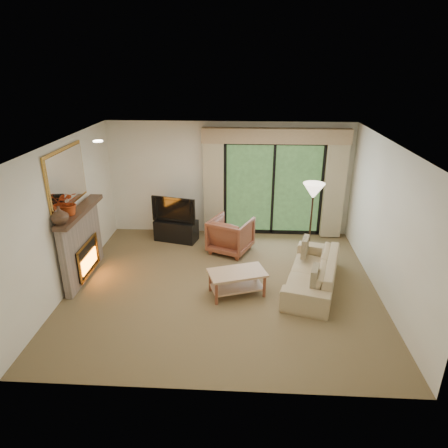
# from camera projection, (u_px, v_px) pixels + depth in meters

# --- Properties ---
(floor) EXTENTS (5.50, 5.50, 0.00)m
(floor) POSITION_uv_depth(u_px,v_px,m) (223.00, 286.00, 7.30)
(floor) COLOR brown
(floor) RESTS_ON ground
(ceiling) EXTENTS (5.50, 5.50, 0.00)m
(ceiling) POSITION_uv_depth(u_px,v_px,m) (223.00, 144.00, 6.31)
(ceiling) COLOR silver
(ceiling) RESTS_ON ground
(wall_back) EXTENTS (5.00, 0.00, 5.00)m
(wall_back) POSITION_uv_depth(u_px,v_px,m) (229.00, 179.00, 9.11)
(wall_back) COLOR white
(wall_back) RESTS_ON ground
(wall_front) EXTENTS (5.00, 0.00, 5.00)m
(wall_front) POSITION_uv_depth(u_px,v_px,m) (210.00, 302.00, 4.50)
(wall_front) COLOR white
(wall_front) RESTS_ON ground
(wall_left) EXTENTS (0.00, 5.00, 5.00)m
(wall_left) POSITION_uv_depth(u_px,v_px,m) (66.00, 217.00, 6.95)
(wall_left) COLOR white
(wall_left) RESTS_ON ground
(wall_right) EXTENTS (0.00, 5.00, 5.00)m
(wall_right) POSITION_uv_depth(u_px,v_px,m) (387.00, 223.00, 6.66)
(wall_right) COLOR white
(wall_right) RESTS_ON ground
(fireplace) EXTENTS (0.24, 1.70, 1.37)m
(fireplace) POSITION_uv_depth(u_px,v_px,m) (82.00, 244.00, 7.36)
(fireplace) COLOR gray
(fireplace) RESTS_ON floor
(mirror) EXTENTS (0.07, 1.45, 1.02)m
(mirror) POSITION_uv_depth(u_px,v_px,m) (67.00, 177.00, 6.88)
(mirror) COLOR #C18E3A
(mirror) RESTS_ON wall_left
(sliding_door) EXTENTS (2.26, 0.10, 2.16)m
(sliding_door) POSITION_uv_depth(u_px,v_px,m) (273.00, 189.00, 9.09)
(sliding_door) COLOR black
(sliding_door) RESTS_ON floor
(curtain_left) EXTENTS (0.45, 0.18, 2.35)m
(curtain_left) POSITION_uv_depth(u_px,v_px,m) (214.00, 185.00, 9.02)
(curtain_left) COLOR tan
(curtain_left) RESTS_ON floor
(curtain_right) EXTENTS (0.45, 0.18, 2.35)m
(curtain_right) POSITION_uv_depth(u_px,v_px,m) (334.00, 187.00, 8.88)
(curtain_right) COLOR tan
(curtain_right) RESTS_ON floor
(cornice) EXTENTS (3.20, 0.24, 0.32)m
(cornice) POSITION_uv_depth(u_px,v_px,m) (276.00, 136.00, 8.54)
(cornice) COLOR tan
(cornice) RESTS_ON wall_back
(media_console) EXTENTS (1.02, 0.64, 0.47)m
(media_console) POSITION_uv_depth(u_px,v_px,m) (176.00, 230.00, 9.07)
(media_console) COLOR black
(media_console) RESTS_ON floor
(tv) EXTENTS (1.01, 0.37, 0.58)m
(tv) POSITION_uv_depth(u_px,v_px,m) (175.00, 209.00, 8.87)
(tv) COLOR black
(tv) RESTS_ON media_console
(armchair) EXTENTS (1.06, 1.08, 0.75)m
(armchair) POSITION_uv_depth(u_px,v_px,m) (231.00, 235.00, 8.49)
(armchair) COLOR brown
(armchair) RESTS_ON floor
(sofa) EXTENTS (1.31, 2.18, 0.59)m
(sofa) POSITION_uv_depth(u_px,v_px,m) (312.00, 272.00, 7.18)
(sofa) COLOR tan
(sofa) RESTS_ON floor
(pillow_near) EXTENTS (0.20, 0.39, 0.38)m
(pillow_near) POSITION_uv_depth(u_px,v_px,m) (314.00, 278.00, 6.56)
(pillow_near) COLOR brown
(pillow_near) RESTS_ON sofa
(pillow_far) EXTENTS (0.20, 0.39, 0.38)m
(pillow_far) POSITION_uv_depth(u_px,v_px,m) (305.00, 247.00, 7.65)
(pillow_far) COLOR brown
(pillow_far) RESTS_ON sofa
(coffee_table) EXTENTS (1.09, 0.82, 0.44)m
(coffee_table) POSITION_uv_depth(u_px,v_px,m) (237.00, 283.00, 6.97)
(coffee_table) COLOR tan
(coffee_table) RESTS_ON floor
(floor_lamp) EXTENTS (0.55, 0.55, 1.60)m
(floor_lamp) POSITION_uv_depth(u_px,v_px,m) (311.00, 221.00, 8.07)
(floor_lamp) COLOR #FFE8CA
(floor_lamp) RESTS_ON floor
(vase) EXTENTS (0.33, 0.33, 0.30)m
(vase) POSITION_uv_depth(u_px,v_px,m) (59.00, 215.00, 6.41)
(vase) COLOR #442E20
(vase) RESTS_ON fireplace
(branches) EXTENTS (0.44, 0.40, 0.42)m
(branches) POSITION_uv_depth(u_px,v_px,m) (69.00, 203.00, 6.76)
(branches) COLOR #B43D14
(branches) RESTS_ON fireplace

